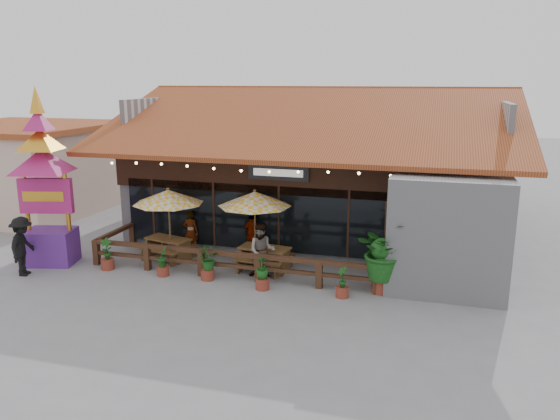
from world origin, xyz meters
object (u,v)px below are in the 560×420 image
(picnic_table_right, at_px, (265,255))
(thai_sign_tower, at_px, (43,165))
(picnic_table_left, at_px, (168,245))
(tropical_plant, at_px, (383,252))
(umbrella_left, at_px, (168,197))
(pedestrian, at_px, (23,246))
(umbrella_right, at_px, (255,199))

(picnic_table_right, relative_size, thai_sign_tower, 0.28)
(picnic_table_left, distance_m, tropical_plant, 7.89)
(picnic_table_right, bearing_deg, tropical_plant, -12.78)
(umbrella_left, relative_size, tropical_plant, 1.27)
(pedestrian, bearing_deg, picnic_table_right, -86.44)
(picnic_table_left, relative_size, picnic_table_right, 1.03)
(picnic_table_left, bearing_deg, picnic_table_right, -2.51)
(picnic_table_right, bearing_deg, umbrella_right, 139.12)
(picnic_table_left, xyz_separation_m, tropical_plant, (7.78, -1.08, 0.76))
(umbrella_left, height_order, picnic_table_left, umbrella_left)
(picnic_table_right, relative_size, pedestrian, 0.94)
(umbrella_right, relative_size, picnic_table_right, 1.67)
(umbrella_left, height_order, thai_sign_tower, thai_sign_tower)
(umbrella_left, xyz_separation_m, picnic_table_left, (-0.16, 0.12, -1.81))
(umbrella_right, bearing_deg, pedestrian, -156.43)
(umbrella_left, bearing_deg, picnic_table_left, 142.39)
(umbrella_left, xyz_separation_m, tropical_plant, (7.62, -0.96, -1.05))
(umbrella_right, relative_size, picnic_table_left, 1.63)
(umbrella_left, relative_size, picnic_table_right, 1.53)
(umbrella_right, xyz_separation_m, picnic_table_right, (0.48, -0.41, -1.82))
(umbrella_right, xyz_separation_m, picnic_table_left, (-3.24, -0.25, -1.84))
(picnic_table_right, height_order, tropical_plant, tropical_plant)
(thai_sign_tower, xyz_separation_m, tropical_plant, (11.55, 0.48, -2.21))
(picnic_table_left, relative_size, pedestrian, 0.96)
(pedestrian, bearing_deg, thai_sign_tower, -18.64)
(umbrella_right, bearing_deg, umbrella_left, -173.16)
(umbrella_right, relative_size, pedestrian, 1.57)
(picnic_table_right, distance_m, thai_sign_tower, 8.17)
(umbrella_right, distance_m, pedestrian, 7.84)
(umbrella_left, relative_size, pedestrian, 1.44)
(picnic_table_right, relative_size, tropical_plant, 0.83)
(umbrella_left, distance_m, tropical_plant, 7.75)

